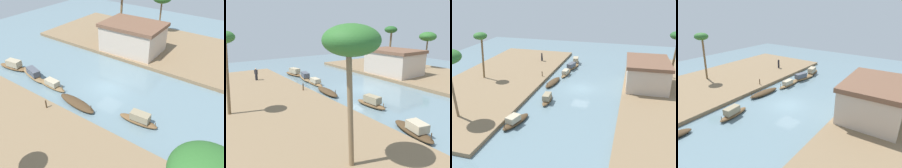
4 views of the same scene
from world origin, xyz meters
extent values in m
plane|color=slate|center=(0.00, 0.00, 0.00)|extent=(65.08, 65.08, 0.00)
cube|color=#846B4C|center=(0.00, -13.59, 0.23)|extent=(37.89, 14.95, 0.45)
cube|color=#846B4C|center=(0.00, 13.59, 0.23)|extent=(37.89, 14.95, 0.45)
ellipsoid|color=#47331E|center=(12.12, -4.84, 0.26)|extent=(4.46, 2.18, 0.52)
cube|color=tan|center=(12.53, -4.93, 0.85)|extent=(1.75, 1.37, 0.65)
ellipsoid|color=brown|center=(5.70, -3.32, 0.24)|extent=(3.84, 1.26, 0.49)
cube|color=gray|center=(5.89, -3.30, 0.84)|extent=(1.82, 1.02, 0.72)
cylinder|color=brown|center=(7.36, -3.19, 0.61)|extent=(0.07, 0.07, 0.35)
ellipsoid|color=brown|center=(-9.00, -3.50, 0.24)|extent=(5.04, 2.14, 0.48)
cube|color=#4C515B|center=(-8.56, -3.60, 0.84)|extent=(2.20, 1.32, 0.72)
ellipsoid|color=brown|center=(-5.42, -3.78, 0.20)|extent=(4.45, 1.07, 0.40)
cube|color=tan|center=(-5.13, -3.79, 0.69)|extent=(1.73, 0.91, 0.57)
cylinder|color=brown|center=(-3.47, -3.85, 0.66)|extent=(0.07, 0.07, 0.60)
ellipsoid|color=#47331E|center=(-0.69, -4.62, 0.27)|extent=(4.87, 1.70, 0.55)
cylinder|color=#47331E|center=(1.40, -4.83, 0.76)|extent=(0.07, 0.07, 0.52)
ellipsoid|color=brown|center=(-12.55, -3.70, 0.24)|extent=(4.41, 1.82, 0.48)
cube|color=tan|center=(-12.27, -3.65, 0.88)|extent=(2.01, 1.26, 0.80)
cylinder|color=#4C3823|center=(-2.38, -7.03, 0.88)|extent=(0.14, 0.14, 0.85)
cylinder|color=brown|center=(-7.47, 13.45, 3.66)|extent=(0.35, 0.75, 6.42)
cylinder|color=brown|center=(-2.75, 17.88, 3.00)|extent=(0.25, 0.34, 5.10)
cube|color=#C6B29E|center=(-2.69, 9.34, 2.19)|extent=(8.04, 6.03, 3.48)
cube|color=brown|center=(-2.69, 9.34, 4.16)|extent=(8.53, 6.39, 0.47)
camera|label=1|loc=(13.47, -18.24, 14.87)|focal=38.35mm
camera|label=2|loc=(22.10, -18.88, 8.29)|focal=36.65mm
camera|label=3|loc=(34.88, 7.19, 14.74)|focal=40.93mm
camera|label=4|loc=(17.93, 13.26, 11.44)|focal=32.09mm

